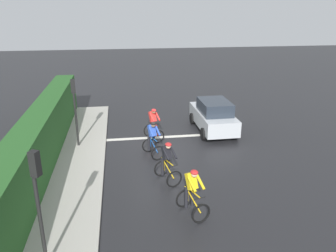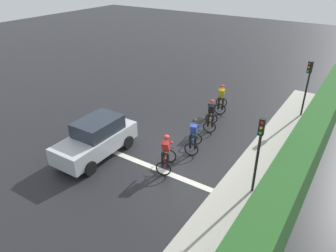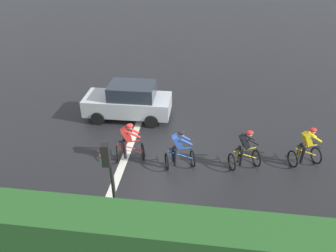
{
  "view_description": "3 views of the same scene",
  "coord_description": "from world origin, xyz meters",
  "px_view_note": "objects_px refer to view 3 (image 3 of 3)",
  "views": [
    {
      "loc": [
        1.88,
        14.84,
        6.53
      ],
      "look_at": [
        -0.25,
        0.27,
        1.25
      ],
      "focal_mm": 36.04,
      "sensor_mm": 36.0,
      "label": 1
    },
    {
      "loc": [
        6.6,
        -10.75,
        8.19
      ],
      "look_at": [
        -0.76,
        0.46,
        1.08
      ],
      "focal_mm": 33.73,
      "sensor_mm": 36.0,
      "label": 2
    },
    {
      "loc": [
        10.29,
        1.55,
        7.89
      ],
      "look_at": [
        -0.91,
        0.12,
        0.97
      ],
      "focal_mm": 34.34,
      "sensor_mm": 36.0,
      "label": 3
    }
  ],
  "objects_px": {
    "cyclist_mid": "(179,151)",
    "traffic_light_near_crossing": "(110,179)",
    "car_silver": "(129,101)",
    "cyclist_second": "(245,151)",
    "cyclist_lead": "(306,148)",
    "cyclist_fourth": "(128,143)"
  },
  "relations": [
    {
      "from": "cyclist_lead",
      "to": "cyclist_fourth",
      "type": "bearing_deg",
      "value": -85.29
    },
    {
      "from": "cyclist_lead",
      "to": "cyclist_second",
      "type": "relative_size",
      "value": 1.0
    },
    {
      "from": "cyclist_mid",
      "to": "car_silver",
      "type": "distance_m",
      "value": 4.54
    },
    {
      "from": "cyclist_mid",
      "to": "traffic_light_near_crossing",
      "type": "relative_size",
      "value": 0.5
    },
    {
      "from": "cyclist_second",
      "to": "cyclist_fourth",
      "type": "xyz_separation_m",
      "value": [
        0.08,
        -4.45,
        0.0
      ]
    },
    {
      "from": "cyclist_fourth",
      "to": "traffic_light_near_crossing",
      "type": "xyz_separation_m",
      "value": [
        3.72,
        0.47,
        1.43
      ]
    },
    {
      "from": "cyclist_second",
      "to": "cyclist_mid",
      "type": "bearing_deg",
      "value": -82.77
    },
    {
      "from": "cyclist_mid",
      "to": "traffic_light_near_crossing",
      "type": "bearing_deg",
      "value": -23.62
    },
    {
      "from": "cyclist_second",
      "to": "traffic_light_near_crossing",
      "type": "height_order",
      "value": "traffic_light_near_crossing"
    },
    {
      "from": "cyclist_lead",
      "to": "cyclist_second",
      "type": "bearing_deg",
      "value": -78.33
    },
    {
      "from": "cyclist_lead",
      "to": "cyclist_mid",
      "type": "distance_m",
      "value": 4.86
    },
    {
      "from": "cyclist_lead",
      "to": "cyclist_mid",
      "type": "bearing_deg",
      "value": -80.59
    },
    {
      "from": "cyclist_lead",
      "to": "cyclist_second",
      "type": "height_order",
      "value": "same"
    },
    {
      "from": "cyclist_second",
      "to": "cyclist_lead",
      "type": "bearing_deg",
      "value": 101.67
    },
    {
      "from": "car_silver",
      "to": "cyclist_lead",
      "type": "bearing_deg",
      "value": 69.64
    },
    {
      "from": "cyclist_lead",
      "to": "car_silver",
      "type": "xyz_separation_m",
      "value": [
        -2.8,
        -7.56,
        0.08
      ]
    },
    {
      "from": "car_silver",
      "to": "cyclist_second",
      "type": "bearing_deg",
      "value": 57.8
    },
    {
      "from": "cyclist_second",
      "to": "traffic_light_near_crossing",
      "type": "bearing_deg",
      "value": -46.32
    },
    {
      "from": "cyclist_mid",
      "to": "traffic_light_near_crossing",
      "type": "height_order",
      "value": "traffic_light_near_crossing"
    },
    {
      "from": "cyclist_lead",
      "to": "cyclist_mid",
      "type": "xyz_separation_m",
      "value": [
        0.79,
        -4.79,
        0.0
      ]
    },
    {
      "from": "cyclist_second",
      "to": "cyclist_fourth",
      "type": "bearing_deg",
      "value": -89.0
    },
    {
      "from": "cyclist_lead",
      "to": "car_silver",
      "type": "height_order",
      "value": "car_silver"
    }
  ]
}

